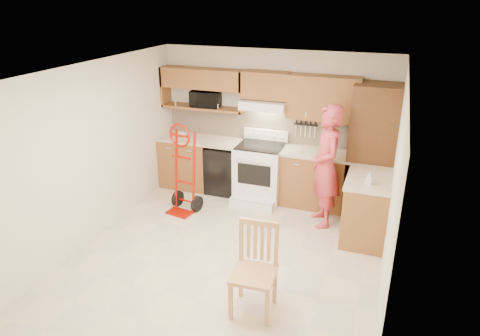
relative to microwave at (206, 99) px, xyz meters
The scene contains 28 objects.
floor 2.91m from the microwave, 60.09° to the right, with size 4.00×4.50×0.02m, color beige.
ceiling 2.56m from the microwave, 60.09° to the right, with size 4.00×4.50×0.02m, color white.
wall_back 1.27m from the microwave, ahead, with size 4.00×0.02×2.50m, color beige.
wall_front 4.52m from the microwave, 74.57° to the right, with size 4.00×0.02×2.50m, color beige.
wall_left 2.27m from the microwave, 111.25° to the right, with size 0.02×4.50×2.50m, color beige.
wall_right 3.85m from the microwave, 33.01° to the right, with size 0.02×4.50×2.50m, color beige.
backsplash 1.28m from the microwave, ahead, with size 3.92×0.03×0.55m, color beige.
lower_cab_left 1.24m from the microwave, 158.95° to the right, with size 0.90×0.60×0.90m, color brown.
dishwasher 1.28m from the microwave, 18.68° to the right, with size 0.60×0.60×0.85m, color black.
lower_cab_right 2.35m from the microwave, ahead, with size 1.14×0.60×0.90m, color brown.
countertop_left 0.73m from the microwave, 110.60° to the right, with size 1.50×0.63×0.04m, color beige.
countertop_right 2.15m from the microwave, ahead, with size 1.14×0.63×0.04m, color beige.
cab_return_right 3.27m from the microwave, 17.87° to the right, with size 0.60×1.00×0.90m, color brown.
countertop_return 3.13m from the microwave, 17.87° to the right, with size 0.63×1.00×0.04m, color beige.
pantry_tall 2.91m from the microwave, ahead, with size 0.70×0.60×2.10m, color #593213.
upper_cab_left 0.35m from the microwave, behind, with size 1.50×0.33×0.34m, color brown.
upper_shelf_mw 0.17m from the microwave, behind, with size 1.50×0.33×0.04m, color brown.
upper_cab_center 1.12m from the microwave, ahead, with size 0.76×0.33×0.44m, color brown.
upper_cab_right 2.04m from the microwave, ahead, with size 1.14×0.33×0.70m, color brown.
range_hood 1.08m from the microwave, ahead, with size 0.76×0.46×0.14m, color white.
knife_strip 1.80m from the microwave, ahead, with size 0.40×0.05×0.29m, color black, non-canonical shape.
microwave is the anchor object (origin of this frame).
range 1.53m from the microwave, 14.49° to the right, with size 0.78×1.03×1.15m, color white, non-canonical shape.
person 2.46m from the microwave, 18.13° to the right, with size 0.69×0.45×1.88m, color #B93841.
hand_truck 1.47m from the microwave, 87.86° to the right, with size 0.53×0.48×1.34m, color #990E01, non-canonical shape.
dining_chair 3.72m from the microwave, 58.21° to the right, with size 0.47×0.51×1.04m, color tan, non-canonical shape.
soap_bottle 3.18m from the microwave, 22.00° to the right, with size 0.08×0.08×0.18m, color white.
bowl 0.81m from the microwave, 162.74° to the right, with size 0.21×0.21×0.05m, color white.
Camera 1 is at (1.88, -4.73, 3.35)m, focal length 32.63 mm.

